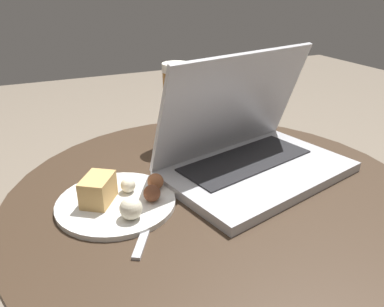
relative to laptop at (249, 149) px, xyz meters
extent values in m
cylinder|color=#515156|center=(-0.09, -0.04, -0.29)|extent=(0.07, 0.07, 0.45)
cylinder|color=#38281C|center=(-0.09, -0.04, -0.06)|extent=(0.73, 0.73, 0.02)
cube|color=#B2B2B7|center=(0.01, -0.03, -0.04)|extent=(0.38, 0.29, 0.02)
cube|color=black|center=(0.00, 0.01, -0.03)|extent=(0.28, 0.16, 0.00)
cube|color=#B2B2B7|center=(-0.01, 0.05, 0.07)|extent=(0.35, 0.15, 0.21)
cube|color=#19234C|center=(-0.01, 0.04, 0.07)|extent=(0.32, 0.13, 0.19)
cylinder|color=brown|center=(-0.08, 0.17, 0.04)|extent=(0.06, 0.06, 0.16)
cylinder|color=white|center=(-0.08, 0.17, 0.13)|extent=(0.06, 0.06, 0.02)
cylinder|color=silver|center=(-0.26, -0.01, -0.04)|extent=(0.20, 0.20, 0.01)
cube|color=tan|center=(-0.29, -0.01, -0.02)|extent=(0.07, 0.07, 0.04)
sphere|color=beige|center=(-0.24, 0.00, -0.03)|extent=(0.03, 0.03, 0.03)
sphere|color=#9E5B38|center=(-0.19, -0.01, -0.02)|extent=(0.03, 0.03, 0.03)
sphere|color=beige|center=(-0.25, -0.07, -0.02)|extent=(0.03, 0.03, 0.03)
sphere|color=brown|center=(-0.21, -0.05, -0.02)|extent=(0.03, 0.03, 0.03)
cube|color=#B2B2B7|center=(-0.24, -0.10, -0.04)|extent=(0.08, 0.12, 0.01)
cube|color=#B2B2B7|center=(-0.19, -0.02, -0.04)|extent=(0.05, 0.06, 0.01)
camera|label=1|loc=(-0.37, -0.54, 0.29)|focal=35.00mm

